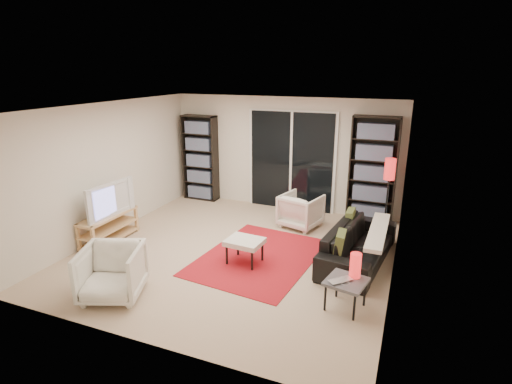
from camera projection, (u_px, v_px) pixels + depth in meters
floor at (236, 252)px, 6.72m from camera, size 5.00×5.00×0.00m
wall_back at (283, 154)px, 8.58m from camera, size 5.00×0.02×2.40m
wall_front at (134, 245)px, 4.15m from camera, size 5.00×0.02×2.40m
wall_left at (110, 169)px, 7.25m from camera, size 0.02×5.00×2.40m
wall_right at (400, 202)px, 5.48m from camera, size 0.02×5.00×2.40m
ceiling at (233, 107)px, 6.01m from camera, size 5.00×5.00×0.02m
sliding_door at (291, 162)px, 8.52m from camera, size 1.92×0.08×2.16m
bookshelf_left at (200, 158)px, 9.19m from camera, size 0.80×0.30×1.95m
bookshelf_right at (373, 170)px, 7.80m from camera, size 0.90×0.30×2.10m
tv_stand at (109, 227)px, 7.07m from camera, size 0.38×1.18×0.50m
tv at (107, 199)px, 6.91m from camera, size 0.23×1.04×0.59m
rug at (259, 257)px, 6.53m from camera, size 1.93×2.46×0.01m
sofa at (359, 244)px, 6.32m from camera, size 1.03×2.09×0.59m
armchair_back at (301, 211)px, 7.71m from camera, size 0.86×0.87×0.65m
armchair_front at (112, 273)px, 5.31m from camera, size 1.00×1.01×0.71m
ottoman at (245, 243)px, 6.25m from camera, size 0.59×0.50×0.40m
side_table at (346, 283)px, 5.05m from camera, size 0.57×0.57×0.40m
laptop at (343, 282)px, 4.97m from camera, size 0.36×0.36×0.02m
table_lamp at (355, 265)px, 5.08m from camera, size 0.14×0.14×0.32m
floor_lamp at (389, 177)px, 7.19m from camera, size 0.21×0.21×1.42m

